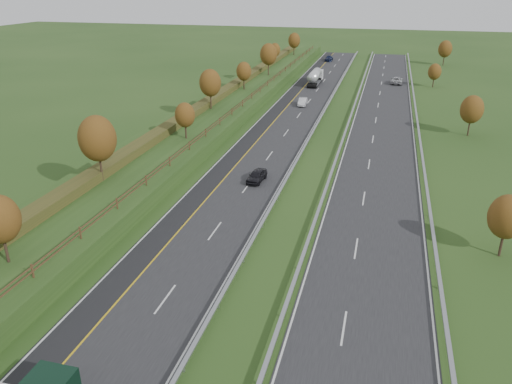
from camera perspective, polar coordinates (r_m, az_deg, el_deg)
ground at (r=78.04m, az=7.75°, el=5.54°), size 400.00×400.00×0.00m
near_carriageway at (r=83.99m, az=2.75°, el=7.01°), size 10.50×200.00×0.04m
far_carriageway at (r=82.35m, az=14.11°, el=6.00°), size 10.50×200.00×0.04m
hard_shoulder at (r=84.81m, az=0.26°, el=7.20°), size 3.00×200.00×0.04m
lane_markings at (r=82.85m, az=7.10°, el=6.65°), size 26.75×200.00×0.01m
embankment_left at (r=87.23m, az=-5.70°, el=8.20°), size 12.00×200.00×2.00m
hedge_left at (r=87.54m, az=-6.98°, el=9.24°), size 2.20×180.00×1.10m
fence_left at (r=84.99m, az=-2.95°, el=9.09°), size 0.12×189.06×1.20m
median_barrier_near at (r=82.90m, az=6.65°, el=7.09°), size 0.32×200.00×0.71m
median_barrier_far at (r=82.39m, az=10.18°, el=6.78°), size 0.32×200.00×0.71m
outer_barrier_far at (r=82.39m, az=18.19°, el=5.98°), size 0.32×200.00×0.71m
trees_left at (r=82.80m, az=-6.42°, el=11.19°), size 6.64×164.30×7.66m
trees_far at (r=110.67m, az=21.78°, el=11.61°), size 8.45×118.60×7.12m
road_tanker at (r=123.59m, az=6.79°, el=12.97°), size 2.40×11.22×3.46m
car_dark_near at (r=62.14m, az=0.09°, el=1.87°), size 2.06×4.35×1.44m
car_silver_mid at (r=101.77m, az=5.35°, el=10.23°), size 1.77×4.51×1.46m
car_small_far at (r=161.35m, az=8.34°, el=14.87°), size 2.16×5.25×1.52m
car_oncoming at (r=128.20m, az=15.78°, el=12.19°), size 2.91×5.94×1.63m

